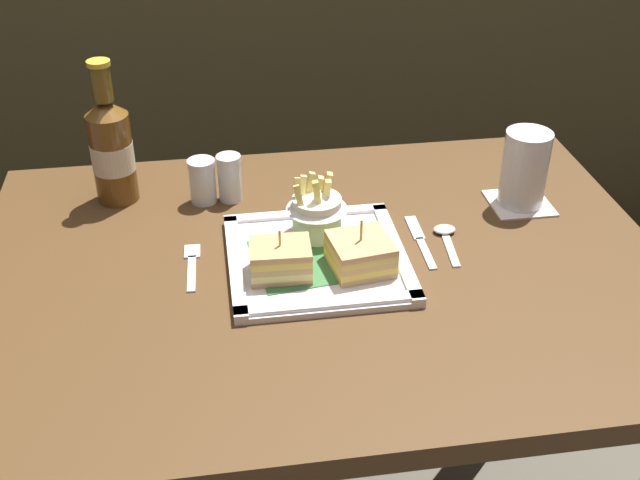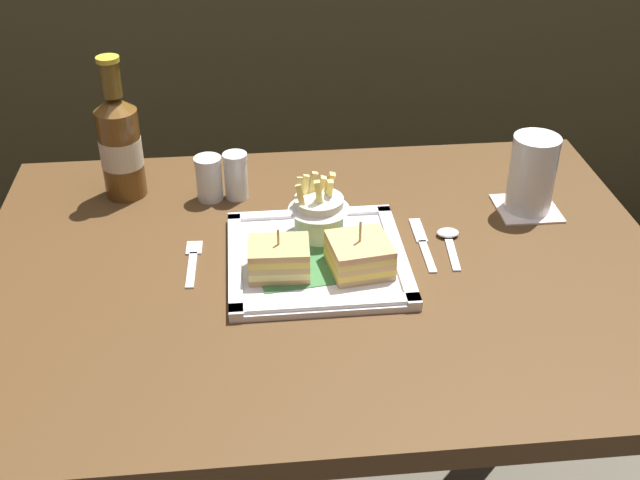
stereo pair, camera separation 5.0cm
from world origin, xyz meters
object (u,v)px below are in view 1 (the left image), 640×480
(water_glass, at_px, (524,173))
(fork, at_px, (192,265))
(square_plate, at_px, (317,258))
(beer_bottle, at_px, (112,148))
(knife, at_px, (420,240))
(dining_table, at_px, (323,344))
(sandwich_half_right, at_px, (360,254))
(pepper_shaker, at_px, (230,181))
(sandwich_half_left, at_px, (280,260))
(salt_shaker, at_px, (203,184))
(fries_cup, at_px, (314,209))
(spoon, at_px, (446,235))

(water_glass, xyz_separation_m, fork, (-0.55, -0.10, -0.06))
(water_glass, bearing_deg, square_plate, -161.71)
(beer_bottle, distance_m, knife, 0.53)
(dining_table, height_order, fork, fork)
(sandwich_half_right, distance_m, pepper_shaker, 0.30)
(water_glass, height_order, pepper_shaker, water_glass)
(sandwich_half_left, bearing_deg, dining_table, 26.78)
(square_plate, height_order, salt_shaker, salt_shaker)
(fork, bearing_deg, water_glass, 10.45)
(pepper_shaker, bearing_deg, dining_table, -59.79)
(dining_table, bearing_deg, pepper_shaker, 120.21)
(dining_table, height_order, fries_cup, fries_cup)
(sandwich_half_left, distance_m, fries_cup, 0.12)
(salt_shaker, bearing_deg, water_glass, -9.81)
(beer_bottle, xyz_separation_m, water_glass, (0.67, -0.12, -0.03))
(square_plate, height_order, pepper_shaker, pepper_shaker)
(water_glass, distance_m, fork, 0.56)
(sandwich_half_right, bearing_deg, square_plate, 146.68)
(square_plate, relative_size, pepper_shaker, 3.22)
(fries_cup, bearing_deg, spoon, -6.47)
(dining_table, xyz_separation_m, water_glass, (0.35, 0.12, 0.22))
(sandwich_half_left, height_order, spoon, sandwich_half_left)
(square_plate, relative_size, beer_bottle, 1.08)
(sandwich_half_right, xyz_separation_m, knife, (0.11, 0.07, -0.03))
(sandwich_half_right, bearing_deg, beer_bottle, 142.27)
(dining_table, xyz_separation_m, knife, (0.16, 0.04, 0.16))
(dining_table, relative_size, sandwich_half_right, 10.74)
(fries_cup, bearing_deg, beer_bottle, 149.57)
(fork, xyz_separation_m, knife, (0.35, 0.02, -0.00))
(sandwich_half_left, bearing_deg, water_glass, 20.60)
(square_plate, relative_size, spoon, 2.24)
(fries_cup, distance_m, knife, 0.17)
(spoon, bearing_deg, pepper_shaker, 152.08)
(fries_cup, height_order, beer_bottle, beer_bottle)
(dining_table, bearing_deg, sandwich_half_right, -34.58)
(square_plate, relative_size, sandwich_half_right, 2.73)
(spoon, distance_m, salt_shaker, 0.41)
(fork, relative_size, pepper_shaker, 1.56)
(fries_cup, distance_m, spoon, 0.21)
(dining_table, bearing_deg, square_plate, 154.21)
(sandwich_half_right, bearing_deg, spoon, 26.28)
(sandwich_half_right, xyz_separation_m, beer_bottle, (-0.36, 0.28, 0.06))
(square_plate, relative_size, salt_shaker, 3.42)
(dining_table, distance_m, knife, 0.23)
(beer_bottle, relative_size, salt_shaker, 3.16)
(sandwich_half_right, distance_m, fries_cup, 0.11)
(sandwich_half_right, distance_m, knife, 0.14)
(fork, distance_m, pepper_shaker, 0.21)
(beer_bottle, height_order, salt_shaker, beer_bottle)
(spoon, relative_size, pepper_shaker, 1.44)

